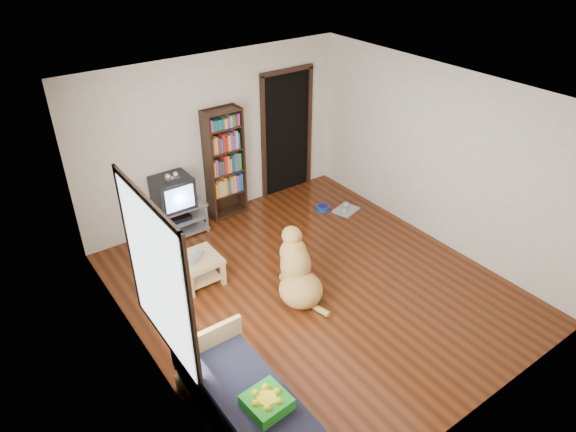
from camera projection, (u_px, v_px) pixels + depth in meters
ground at (313, 287)px, 6.88m from camera, size 5.00×5.00×0.00m
ceiling at (319, 98)px, 5.53m from camera, size 5.00×5.00×0.00m
wall_back at (215, 138)px, 7.94m from camera, size 4.50×0.00×4.50m
wall_front at (494, 318)px, 4.47m from camera, size 4.50×0.00×4.50m
wall_left at (138, 268)px, 5.08m from camera, size 0.00×5.00×5.00m
wall_right at (439, 157)px, 7.33m from camera, size 0.00×5.00×5.00m
green_cushion at (267, 402)px, 4.69m from camera, size 0.41×0.41×0.13m
laptop at (199, 258)px, 6.74m from camera, size 0.35×0.32×0.02m
dog_bowl at (323, 208)px, 8.59m from camera, size 0.22×0.22×0.08m
grey_rag at (346, 210)px, 8.58m from camera, size 0.47×0.42×0.03m
window at (157, 277)px, 4.64m from camera, size 0.03×1.46×1.70m
doorway at (287, 130)px, 8.69m from camera, size 1.03×0.05×2.19m
tv_stand at (176, 219)px, 7.85m from camera, size 0.90×0.45×0.50m
crt_tv at (172, 191)px, 7.62m from camera, size 0.55×0.52×0.58m
bookshelf at (224, 158)px, 8.01m from camera, size 0.60×0.30×1.80m
sofa at (248, 414)px, 4.85m from camera, size 0.80×1.80×0.80m
coffee_table at (199, 265)px, 6.83m from camera, size 0.55×0.55×0.40m
dog at (297, 273)px, 6.60m from camera, size 0.73×1.10×0.90m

